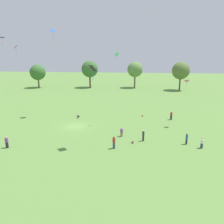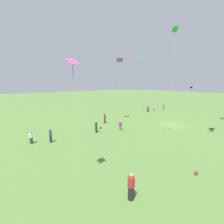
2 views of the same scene
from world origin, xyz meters
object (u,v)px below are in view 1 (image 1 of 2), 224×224
(person_5, at_px, (143,135))
(kite_6, at_px, (187,83))
(person_1, at_px, (122,132))
(picnic_bag_1, at_px, (142,116))
(person_6, at_px, (114,142))
(kite_2, at_px, (93,71))
(dog_0, at_px, (78,116))
(person_2, at_px, (202,143))
(kite_1, at_px, (2,40))
(kite_3, at_px, (16,49))
(person_3, at_px, (7,142))
(person_7, at_px, (171,116))
(kite_4, at_px, (53,34))
(picnic_bag_0, at_px, (133,142))
(person_4, at_px, (187,139))
(kite_7, at_px, (117,60))

(person_5, relative_size, kite_6, 0.21)
(person_1, distance_m, picnic_bag_1, 12.93)
(person_6, relative_size, kite_2, 0.16)
(kite_2, bearing_deg, person_1, -40.06)
(kite_6, height_order, picnic_bag_1, kite_6)
(dog_0, distance_m, picnic_bag_1, 13.88)
(person_2, distance_m, kite_1, 51.34)
(kite_3, bearing_deg, person_5, 84.62)
(kite_1, xyz_separation_m, dog_0, (21.31, -10.03, -16.18))
(kite_3, bearing_deg, kite_6, 101.56)
(kite_1, height_order, kite_2, kite_1)
(person_3, distance_m, person_6, 15.57)
(person_7, height_order, kite_4, kite_4)
(kite_2, height_order, dog_0, kite_2)
(kite_1, distance_m, kite_3, 6.20)
(dog_0, height_order, picnic_bag_0, dog_0)
(picnic_bag_1, bearing_deg, picnic_bag_0, -97.11)
(person_2, xyz_separation_m, kite_2, (-15.67, -0.80, 10.27))
(kite_4, distance_m, picnic_bag_1, 25.22)
(kite_4, distance_m, picnic_bag_0, 27.73)
(kite_4, height_order, picnic_bag_1, kite_4)
(person_4, relative_size, kite_3, 0.12)
(person_5, bearing_deg, kite_3, 87.01)
(person_6, relative_size, kite_3, 0.12)
(person_6, bearing_deg, person_4, -132.46)
(kite_2, bearing_deg, kite_7, -9.18)
(person_2, height_order, picnic_bag_1, person_2)
(person_5, relative_size, picnic_bag_1, 5.84)
(person_2, height_order, kite_6, kite_6)
(person_5, bearing_deg, kite_2, 138.19)
(kite_2, bearing_deg, person_7, -39.71)
(kite_3, xyz_separation_m, dog_0, (16.33, -7.07, -13.98))
(kite_4, height_order, kite_7, kite_4)
(kite_3, bearing_deg, picnic_bag_0, 81.61)
(picnic_bag_1, bearing_deg, kite_1, 168.07)
(kite_1, distance_m, picnic_bag_0, 43.17)
(person_2, distance_m, person_4, 2.25)
(person_4, relative_size, kite_1, 0.10)
(kite_3, xyz_separation_m, kite_4, (11.29, -5.25, 2.70))
(person_6, bearing_deg, person_7, -90.42)
(person_5, distance_m, kite_2, 12.75)
(kite_4, bearing_deg, person_6, -47.92)
(kite_3, bearing_deg, person_4, 88.66)
(person_6, relative_size, kite_6, 0.21)
(kite_7, height_order, picnic_bag_1, kite_7)
(person_1, xyz_separation_m, kite_6, (11.27, 6.93, 7.43))
(dog_0, height_order, picnic_bag_1, dog_0)
(person_2, bearing_deg, kite_1, -4.97)
(kite_6, height_order, dog_0, kite_6)
(person_3, height_order, kite_2, kite_2)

